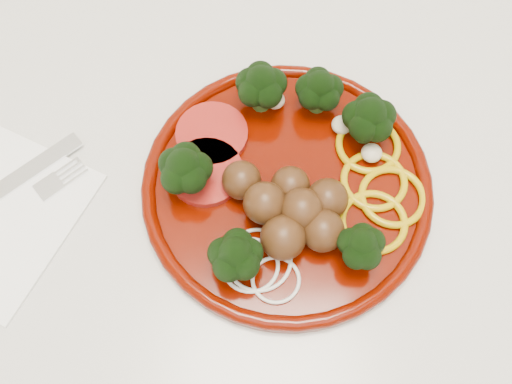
{
  "coord_description": "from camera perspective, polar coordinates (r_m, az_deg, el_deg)",
  "views": [
    {
      "loc": [
        -0.02,
        1.45,
        1.4
      ],
      "look_at": [
        -0.01,
        1.68,
        0.92
      ],
      "focal_mm": 40.0,
      "sensor_mm": 36.0,
      "label": 1
    }
  ],
  "objects": [
    {
      "name": "counter",
      "position": [
        0.98,
        0.48,
        -10.33
      ],
      "size": [
        2.4,
        0.6,
        0.9
      ],
      "color": "beige",
      "rests_on": "ground"
    },
    {
      "name": "plate",
      "position": [
        0.54,
        3.3,
        1.02
      ],
      "size": [
        0.28,
        0.28,
        0.06
      ],
      "rotation": [
        0.0,
        0.0,
        -0.39
      ],
      "color": "#490900",
      "rests_on": "counter"
    }
  ]
}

